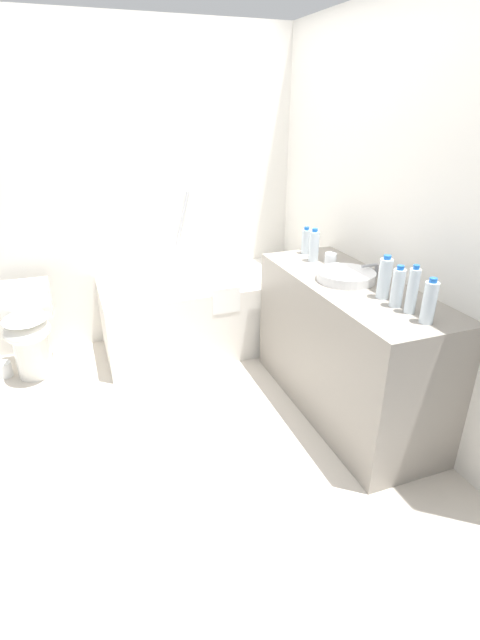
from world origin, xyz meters
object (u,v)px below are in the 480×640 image
object	(u,v)px
water_bottle_5	(314,246)
drinking_glass_0	(330,261)
bathtub	(206,310)
toilet_paper_roll	(4,370)
water_bottle_3	(429,302)
water_bottle_1	(398,288)
water_bottle_2	(385,278)
water_bottle_4	(306,241)
sink_basin	(346,276)
toilet	(29,330)
sink_faucet	(375,271)
water_bottle_0	(412,291)

from	to	relation	value
water_bottle_5	drinking_glass_0	distance (m)	0.18
bathtub	toilet_paper_roll	xyz separation A→B (m)	(-1.59, 0.03, -0.26)
water_bottle_3	water_bottle_5	bearing A→B (deg)	92.19
water_bottle_1	water_bottle_2	xyz separation A→B (m)	(0.01, 0.13, 0.01)
water_bottle_4	sink_basin	bearing A→B (deg)	-93.50
water_bottle_3	drinking_glass_0	size ratio (longest dim) A/B	2.34
toilet	sink_faucet	xyz separation A→B (m)	(2.14, -1.15, 0.58)
water_bottle_1	water_bottle_4	distance (m)	1.04
toilet	water_bottle_5	world-z (taller)	water_bottle_5
water_bottle_5	drinking_glass_0	xyz separation A→B (m)	(0.03, -0.17, -0.06)
water_bottle_0	water_bottle_1	bearing A→B (deg)	99.23
water_bottle_2	water_bottle_3	world-z (taller)	water_bottle_2
sink_basin	drinking_glass_0	distance (m)	0.25
water_bottle_1	water_bottle_5	bearing A→B (deg)	91.98
bathtub	drinking_glass_0	distance (m)	1.24
water_bottle_2	drinking_glass_0	xyz separation A→B (m)	(-0.00, 0.56, -0.06)
bathtub	water_bottle_3	distance (m)	2.02
water_bottle_0	bathtub	bearing A→B (deg)	110.29
water_bottle_2	bathtub	bearing A→B (deg)	112.86
sink_basin	water_bottle_0	xyz separation A→B (m)	(0.05, -0.54, 0.09)
sink_basin	drinking_glass_0	bearing A→B (deg)	82.04
water_bottle_0	water_bottle_4	size ratio (longest dim) A/B	1.33
sink_basin	water_bottle_4	world-z (taller)	water_bottle_4
sink_basin	water_bottle_2	distance (m)	0.33
water_bottle_2	drinking_glass_0	distance (m)	0.57
sink_faucet	water_bottle_0	distance (m)	0.56
toilet	water_bottle_4	world-z (taller)	water_bottle_4
sink_faucet	toilet_paper_roll	distance (m)	2.78
bathtub	water_bottle_5	world-z (taller)	bathtub
water_bottle_1	toilet_paper_roll	distance (m)	2.88
sink_basin	drinking_glass_0	world-z (taller)	drinking_glass_0
toilet	water_bottle_0	bearing A→B (deg)	51.81
toilet_paper_roll	water_bottle_0	bearing A→B (deg)	-37.57
water_bottle_1	drinking_glass_0	size ratio (longest dim) A/B	2.28
bathtub	water_bottle_1	xyz separation A→B (m)	(0.60, -1.58, 0.68)
water_bottle_0	water_bottle_3	bearing A→B (deg)	-91.62
water_bottle_0	water_bottle_4	bearing A→B (deg)	90.41
sink_faucet	toilet_paper_roll	size ratio (longest dim) A/B	1.35
toilet	bathtub	bearing A→B (deg)	91.56
water_bottle_0	toilet_paper_roll	world-z (taller)	water_bottle_0
sink_basin	water_bottle_2	world-z (taller)	water_bottle_2
toilet	water_bottle_1	size ratio (longest dim) A/B	3.05
water_bottle_2	water_bottle_5	world-z (taller)	water_bottle_2
toilet	water_bottle_5	distance (m)	2.17
toilet	sink_basin	bearing A→B (deg)	61.48
drinking_glass_0	water_bottle_4	bearing A→B (deg)	89.65
toilet	water_bottle_4	xyz separation A→B (m)	(1.98, -0.55, 0.63)
sink_basin	water_bottle_4	xyz separation A→B (m)	(0.04, 0.60, 0.06)
sink_basin	drinking_glass_0	xyz separation A→B (m)	(0.03, 0.25, 0.02)
water_bottle_2	water_bottle_5	bearing A→B (deg)	93.00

